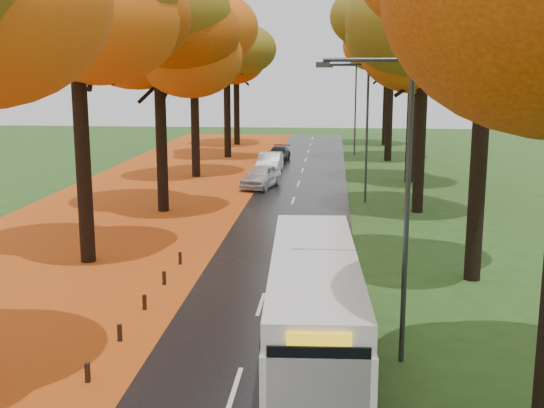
# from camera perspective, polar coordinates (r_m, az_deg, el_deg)

# --- Properties ---
(road) EXTENTS (6.50, 90.00, 0.04)m
(road) POSITION_cam_1_polar(r_m,az_deg,el_deg) (35.21, 1.30, -1.28)
(road) COLOR black
(road) RESTS_ON ground
(centre_line) EXTENTS (0.12, 90.00, 0.01)m
(centre_line) POSITION_cam_1_polar(r_m,az_deg,el_deg) (35.21, 1.30, -1.24)
(centre_line) COLOR silver
(centre_line) RESTS_ON road
(leaf_verge) EXTENTS (12.00, 90.00, 0.02)m
(leaf_verge) POSITION_cam_1_polar(r_m,az_deg,el_deg) (36.91, -12.78, -0.99)
(leaf_verge) COLOR #9A3A0E
(leaf_verge) RESTS_ON ground
(leaf_drift) EXTENTS (0.90, 90.00, 0.01)m
(leaf_drift) POSITION_cam_1_polar(r_m,az_deg,el_deg) (35.54, -3.61, -1.14)
(leaf_drift) COLOR #D55515
(leaf_drift) RESTS_ON road
(trees_left) EXTENTS (9.20, 74.00, 13.88)m
(trees_left) POSITION_cam_1_polar(r_m,az_deg,el_deg) (37.61, -9.73, 13.96)
(trees_left) COLOR black
(trees_left) RESTS_ON ground
(trees_right) EXTENTS (9.30, 74.20, 13.96)m
(trees_right) POSITION_cam_1_polar(r_m,az_deg,el_deg) (36.59, 13.25, 14.15)
(trees_right) COLOR black
(trees_right) RESTS_ON ground
(bollard_row) EXTENTS (0.11, 23.51, 0.52)m
(bollard_row) POSITION_cam_1_polar(r_m,az_deg,el_deg) (16.94, -16.74, -15.27)
(bollard_row) COLOR black
(bollard_row) RESTS_ON ground
(streetlamp_near) EXTENTS (2.45, 0.18, 8.00)m
(streetlamp_near) POSITION_cam_1_polar(r_m,az_deg,el_deg) (17.62, 10.48, 1.36)
(streetlamp_near) COLOR #333538
(streetlamp_near) RESTS_ON ground
(streetlamp_mid) EXTENTS (2.45, 0.18, 8.00)m
(streetlamp_mid) POSITION_cam_1_polar(r_m,az_deg,el_deg) (39.44, 7.60, 6.88)
(streetlamp_mid) COLOR #333538
(streetlamp_mid) RESTS_ON ground
(streetlamp_far) EXTENTS (2.45, 0.18, 8.00)m
(streetlamp_far) POSITION_cam_1_polar(r_m,az_deg,el_deg) (61.38, 6.76, 8.46)
(streetlamp_far) COLOR #333538
(streetlamp_far) RESTS_ON ground
(bus) EXTENTS (2.84, 10.44, 2.72)m
(bus) POSITION_cam_1_polar(r_m,az_deg,el_deg) (18.75, 3.53, -8.14)
(bus) COLOR #550D1A
(bus) RESTS_ON road
(car_white) EXTENTS (2.69, 4.61, 1.47)m
(car_white) POSITION_cam_1_polar(r_m,az_deg,el_deg) (44.25, -0.93, 2.32)
(car_white) COLOR silver
(car_white) RESTS_ON road
(car_silver) EXTENTS (1.70, 4.65, 1.52)m
(car_silver) POSITION_cam_1_polar(r_m,az_deg,el_deg) (50.34, -0.19, 3.45)
(car_silver) COLOR #ACAFB5
(car_silver) RESTS_ON road
(car_dark) EXTENTS (1.92, 4.17, 1.18)m
(car_dark) POSITION_cam_1_polar(r_m,az_deg,el_deg) (57.26, 0.56, 4.24)
(car_dark) COLOR black
(car_dark) RESTS_ON road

